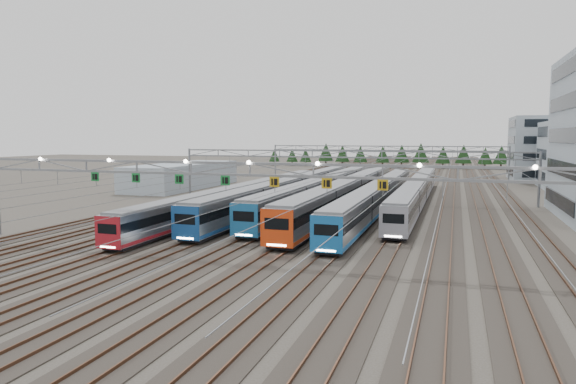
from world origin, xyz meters
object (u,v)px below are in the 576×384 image
(gantry_near, at_px, (249,172))
(train_d, at_px, (351,191))
(gantry_far, at_px, (384,152))
(train_f, at_px, (417,191))
(depot_bldg_north, at_px, (563,149))
(gantry_mid, at_px, (346,160))
(train_a, at_px, (246,195))
(west_shed, at_px, (183,176))
(train_e, at_px, (379,195))
(train_b, at_px, (293,189))
(train_c, at_px, (327,188))

(gantry_near, bearing_deg, train_d, 86.02)
(gantry_far, bearing_deg, train_f, -76.53)
(depot_bldg_north, bearing_deg, gantry_far, -171.70)
(train_d, relative_size, gantry_far, 1.16)
(gantry_mid, xyz_separation_m, depot_bldg_north, (39.73, 50.79, 0.95))
(train_a, bearing_deg, gantry_near, -66.57)
(depot_bldg_north, relative_size, west_shed, 0.73)
(train_a, xyz_separation_m, train_e, (18.00, 4.30, 0.16))
(train_b, relative_size, depot_bldg_north, 2.98)
(train_e, xyz_separation_m, depot_bldg_north, (32.98, 60.76, 5.27))
(train_f, relative_size, gantry_near, 1.08)
(train_d, height_order, west_shed, west_shed)
(train_a, distance_m, train_d, 15.29)
(train_e, distance_m, depot_bldg_north, 69.34)
(train_a, height_order, train_d, train_d)
(west_shed, bearing_deg, depot_bldg_north, 28.71)
(train_f, distance_m, west_shed, 47.73)
(gantry_mid, xyz_separation_m, gantry_far, (0.00, 45.00, 0.00))
(train_c, xyz_separation_m, west_shed, (-32.75, 13.02, 0.23))
(train_a, height_order, west_shed, west_shed)
(gantry_mid, relative_size, west_shed, 1.88)
(train_d, distance_m, gantry_near, 33.47)
(train_c, bearing_deg, train_b, -142.70)
(train_d, height_order, train_f, train_d)
(west_shed, bearing_deg, train_d, -24.47)
(gantry_near, bearing_deg, west_shed, 124.96)
(train_a, relative_size, train_c, 0.91)
(gantry_near, bearing_deg, gantry_mid, 89.93)
(train_a, bearing_deg, train_e, 13.43)
(train_f, relative_size, depot_bldg_north, 2.76)
(train_b, height_order, train_e, train_b)
(train_f, bearing_deg, gantry_near, -106.49)
(depot_bldg_north, bearing_deg, train_c, -127.88)
(train_b, height_order, train_d, train_d)
(train_c, bearing_deg, train_f, 5.09)
(train_d, bearing_deg, gantry_far, 92.47)
(gantry_near, xyz_separation_m, west_shed, (-34.95, 49.98, -4.71))
(gantry_far, bearing_deg, depot_bldg_north, 8.30)
(train_a, relative_size, train_f, 0.99)
(train_e, distance_m, gantry_near, 31.31)
(train_c, xyz_separation_m, depot_bldg_north, (41.98, 53.95, 5.19))
(train_a, bearing_deg, gantry_mid, 51.75)
(train_e, height_order, train_f, train_e)
(train_d, height_order, train_e, train_d)
(train_b, height_order, gantry_near, gantry_near)
(train_d, relative_size, west_shed, 2.17)
(train_d, xyz_separation_m, depot_bldg_north, (37.48, 57.88, 5.13))
(depot_bldg_north, bearing_deg, west_shed, -151.29)
(gantry_mid, bearing_deg, train_d, -72.39)
(gantry_mid, bearing_deg, train_e, -55.90)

